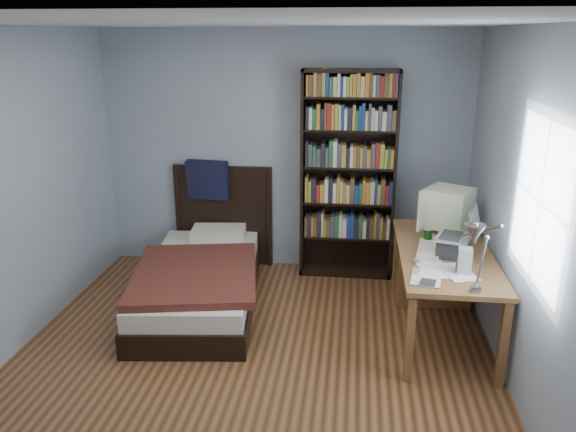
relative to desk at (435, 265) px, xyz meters
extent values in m
plane|color=#4C2E16|center=(-1.50, -1.24, -0.42)|extent=(4.20, 4.20, 0.00)
plane|color=white|center=(-1.50, -1.24, 2.08)|extent=(4.20, 4.20, 0.00)
cube|color=#9BA9B6|center=(-1.50, 0.86, 0.83)|extent=(3.80, 0.04, 2.50)
cube|color=#9BA9B6|center=(-1.50, -3.34, 0.83)|extent=(3.80, 0.04, 2.50)
cube|color=#9BA9B6|center=(0.40, -1.24, 0.83)|extent=(0.04, 4.20, 2.50)
cube|color=white|center=(0.38, -1.39, 1.03)|extent=(0.01, 1.14, 1.14)
cube|color=white|center=(0.38, -1.39, 1.03)|extent=(0.01, 1.00, 1.00)
cube|color=brown|center=(0.00, -0.46, 0.29)|extent=(0.75, 1.64, 0.04)
cube|color=brown|center=(-0.32, -1.23, -0.07)|extent=(0.06, 0.06, 0.69)
cube|color=brown|center=(0.32, -1.23, -0.07)|extent=(0.06, 0.06, 0.69)
cube|color=brown|center=(-0.32, 0.31, -0.07)|extent=(0.06, 0.06, 0.69)
cube|color=brown|center=(0.32, 0.31, -0.07)|extent=(0.06, 0.06, 0.69)
cube|color=brown|center=(0.00, 0.14, -0.07)|extent=(0.69, 0.40, 0.68)
cube|color=beige|center=(0.04, -0.03, 0.33)|extent=(0.30, 0.29, 0.03)
cylinder|color=beige|center=(0.04, -0.03, 0.37)|extent=(0.09, 0.09, 0.05)
cube|color=beige|center=(0.07, -0.03, 0.57)|extent=(0.48, 0.48, 0.34)
cube|color=beige|center=(-0.12, -0.03, 0.57)|extent=(0.20, 0.33, 0.36)
cube|color=#4689FF|center=(-0.13, -0.03, 0.57)|extent=(0.14, 0.24, 0.23)
cube|color=#2D2D30|center=(0.04, -0.53, 0.39)|extent=(0.29, 0.32, 0.15)
cube|color=silver|center=(0.04, -0.53, 0.47)|extent=(0.34, 0.39, 0.02)
cube|color=#2D2D30|center=(0.02, -0.53, 0.48)|extent=(0.23, 0.30, 0.00)
cube|color=silver|center=(0.20, -0.53, 0.60)|extent=(0.18, 0.34, 0.24)
cube|color=#0CBF26|center=(0.19, -0.53, 0.60)|extent=(0.14, 0.27, 0.19)
cube|color=#99999E|center=(0.10, -1.21, 0.33)|extent=(0.06, 0.05, 0.04)
cylinder|color=#99999E|center=(0.10, -1.27, 0.56)|extent=(0.02, 0.15, 0.42)
cylinder|color=#99999E|center=(0.02, -1.50, 0.86)|extent=(0.17, 0.34, 0.21)
cone|color=#99999E|center=(-0.05, -1.67, 0.90)|extent=(0.13, 0.13, 0.11)
cube|color=beige|center=(-0.14, -0.47, 0.33)|extent=(0.25, 0.47, 0.04)
cube|color=#979799|center=(0.07, -0.89, 0.41)|extent=(0.11, 0.11, 0.20)
cylinder|color=#07370F|center=(-0.12, -0.26, 0.37)|extent=(0.07, 0.07, 0.12)
ellipsoid|color=silver|center=(-0.05, -0.19, 0.33)|extent=(0.06, 0.10, 0.03)
cube|color=silver|center=(-0.26, -0.72, 0.32)|extent=(0.08, 0.11, 0.02)
cube|color=#979799|center=(-0.28, -0.93, 0.32)|extent=(0.07, 0.09, 0.02)
cube|color=#979799|center=(-0.21, -1.13, 0.32)|extent=(0.13, 0.13, 0.02)
cube|color=black|center=(-1.29, 0.70, 0.64)|extent=(0.03, 0.30, 2.11)
cube|color=black|center=(-0.37, 0.70, 0.64)|extent=(0.03, 0.30, 2.11)
cube|color=black|center=(-0.83, 0.70, 1.68)|extent=(0.95, 0.30, 0.03)
cube|color=black|center=(-0.83, 0.70, -0.39)|extent=(0.95, 0.30, 0.06)
cube|color=black|center=(-0.83, 0.84, 0.64)|extent=(0.95, 0.02, 2.11)
cube|color=olive|center=(-0.83, 0.68, 0.67)|extent=(0.87, 0.22, 1.91)
cube|color=black|center=(-2.16, -0.19, -0.31)|extent=(1.23, 2.11, 0.22)
cube|color=beige|center=(-2.16, -0.19, -0.12)|extent=(1.18, 2.05, 0.16)
cube|color=maroon|center=(-2.13, -0.44, -0.01)|extent=(1.29, 1.48, 0.07)
cube|color=beige|center=(-2.16, 0.56, 0.01)|extent=(0.59, 0.41, 0.12)
cube|color=black|center=(-2.16, 0.82, 0.13)|extent=(1.07, 0.05, 1.10)
cylinder|color=black|center=(-2.67, 0.80, 0.13)|extent=(0.06, 0.06, 1.10)
cylinder|color=black|center=(-1.66, 0.80, 0.13)|extent=(0.06, 0.06, 1.10)
cube|color=black|center=(-2.31, 0.79, 0.53)|extent=(0.46, 0.20, 0.43)
camera|label=1|loc=(-0.77, -4.87, 2.02)|focal=35.00mm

